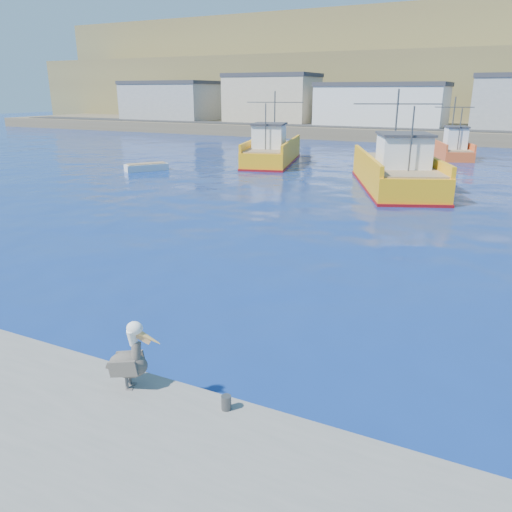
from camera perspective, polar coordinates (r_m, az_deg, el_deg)
The scene contains 8 objects.
ground at distance 14.46m, azimuth -7.15°, elevation -8.49°, with size 260.00×260.00×0.00m, color navy.
dock_bollards at distance 11.47m, azimuth -14.19°, elevation -12.91°, with size 36.20×0.20×0.30m.
far_shore at distance 120.15m, azimuth 23.96°, elevation 18.05°, with size 200.00×81.00×24.00m.
trawler_yellow_a at distance 47.94m, azimuth 1.81°, elevation 11.83°, with size 6.65×12.27×6.56m.
trawler_yellow_b at distance 36.47m, azimuth 15.76°, elevation 9.20°, with size 8.97×13.58×6.71m.
boat_orange at distance 55.15m, azimuth 21.52°, elevation 11.37°, with size 5.00×7.81×5.95m.
skiff_left at distance 44.32m, azimuth -12.41°, elevation 9.82°, with size 3.07×3.64×0.78m.
pelican at distance 10.98m, azimuth -14.23°, elevation -11.38°, with size 1.22×0.74×1.54m.
Camera 1 is at (7.24, -10.70, 6.49)m, focal length 35.00 mm.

